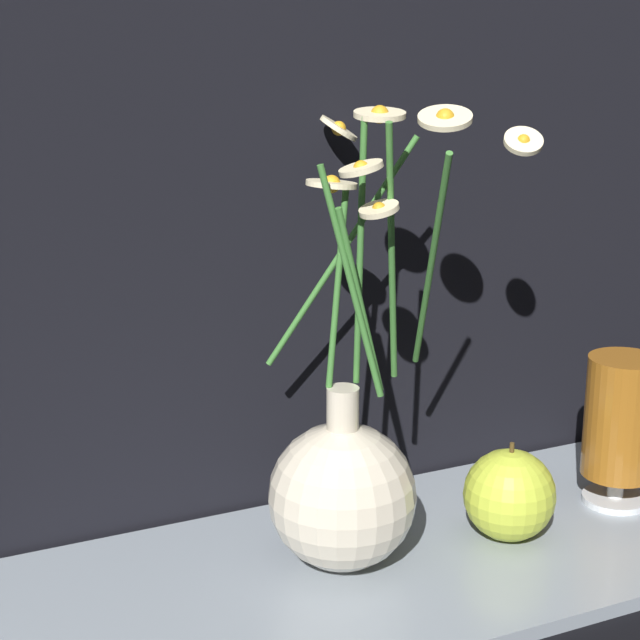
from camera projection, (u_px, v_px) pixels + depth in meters
The scene contains 5 objects.
ground_plane at pixel (308, 591), 0.85m from camera, with size 6.00×6.00×0.00m, color black.
shelf at pixel (308, 584), 0.85m from camera, with size 0.79×0.27×0.01m.
vase_with_flowers at pixel (344, 482), 0.85m from camera, with size 0.20×0.22×0.37m.
tea_glass at pixel (621, 421), 0.95m from camera, with size 0.07×0.07×0.14m.
orange_fruit at pixel (509, 495), 0.90m from camera, with size 0.08×0.08×0.09m.
Camera 1 is at (-0.31, -0.69, 0.44)m, focal length 60.00 mm.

